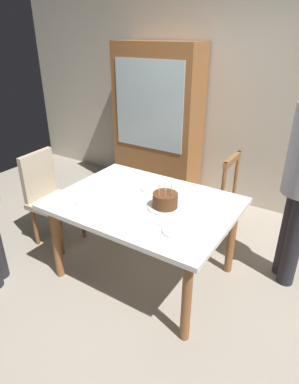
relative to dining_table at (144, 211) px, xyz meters
name	(u,v)px	position (x,y,z in m)	size (l,w,h in m)	color
ground	(145,272)	(0.00, 0.00, -0.66)	(6.40, 6.40, 0.00)	#9E9384
back_wall	(231,97)	(0.00, 1.85, 0.64)	(6.40, 0.10, 2.60)	beige
dining_table	(144,211)	(0.00, 0.00, 0.00)	(1.46, 1.08, 0.74)	white
birthday_cake	(165,201)	(0.20, 0.00, 0.15)	(0.28, 0.28, 0.19)	silver
plate_near_celebrant	(88,200)	(-0.40, -0.24, 0.09)	(0.22, 0.22, 0.01)	white
plate_far_side	(153,188)	(-0.07, 0.24, 0.09)	(0.22, 0.22, 0.01)	white
plate_near_guest	(177,230)	(0.44, -0.24, 0.09)	(0.22, 0.22, 0.01)	white
fork_near_celebrant	(73,196)	(-0.56, -0.26, 0.09)	(0.18, 0.02, 0.01)	silver
fork_far_side	(138,184)	(-0.23, 0.25, 0.09)	(0.18, 0.02, 0.01)	silver
fork_near_guest	(158,224)	(0.28, -0.24, 0.09)	(0.18, 0.02, 0.01)	silver
chair_spindle_back	(211,199)	(0.25, 0.86, -0.20)	(0.44, 0.44, 0.95)	tan
chair_upholstered	(49,194)	(-1.12, -0.05, -0.12)	(0.47, 0.47, 0.95)	tan
china_cabinet	(158,122)	(-0.82, 1.56, 0.30)	(1.10, 0.45, 1.90)	brown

